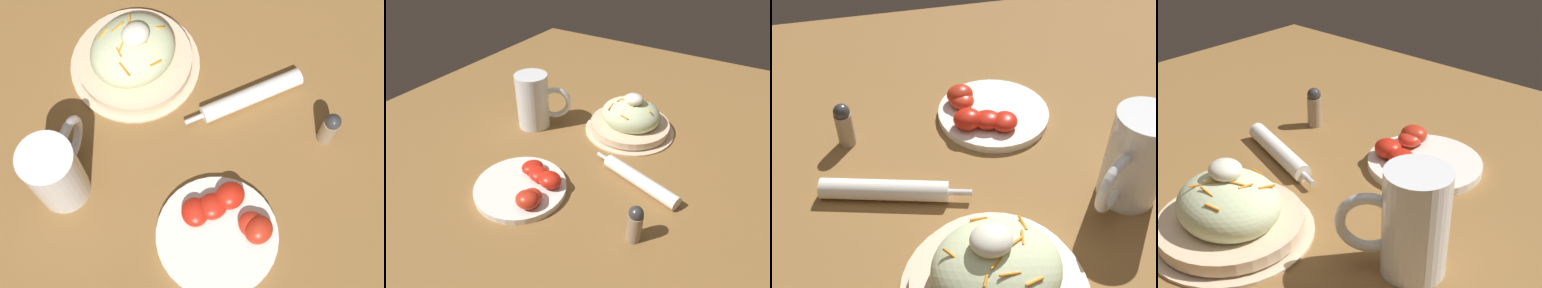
{
  "view_description": "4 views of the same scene",
  "coord_description": "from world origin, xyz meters",
  "views": [
    {
      "loc": [
        0.26,
        0.38,
        0.88
      ],
      "look_at": [
        0.05,
        0.13,
        0.07
      ],
      "focal_mm": 51.84,
      "sensor_mm": 36.0,
      "label": 1
    },
    {
      "loc": [
        -0.28,
        0.64,
        0.5
      ],
      "look_at": [
        0.05,
        0.12,
        0.06
      ],
      "focal_mm": 31.55,
      "sensor_mm": 36.0,
      "label": 2
    },
    {
      "loc": [
        -0.1,
        -0.37,
        0.52
      ],
      "look_at": [
        0.02,
        0.12,
        0.07
      ],
      "focal_mm": 43.62,
      "sensor_mm": 36.0,
      "label": 3
    },
    {
      "loc": [
        0.55,
        -0.43,
        0.48
      ],
      "look_at": [
        0.04,
        0.13,
        0.07
      ],
      "focal_mm": 51.32,
      "sensor_mm": 36.0,
      "label": 4
    }
  ],
  "objects": [
    {
      "name": "beer_mug",
      "position": [
        0.24,
        0.03,
        0.07
      ],
      "size": [
        0.13,
        0.11,
        0.15
      ],
      "color": "white",
      "rests_on": "ground_plane"
    },
    {
      "name": "salad_plate",
      "position": [
        0.01,
        -0.08,
        0.04
      ],
      "size": [
        0.24,
        0.24,
        0.11
      ],
      "color": "beige",
      "rests_on": "ground_plane"
    },
    {
      "name": "napkin_roll",
      "position": [
        -0.1,
        0.11,
        0.02
      ],
      "size": [
        0.22,
        0.08,
        0.03
      ],
      "color": "white",
      "rests_on": "ground_plane"
    },
    {
      "name": "ground_plane",
      "position": [
        0.0,
        0.0,
        0.0
      ],
      "size": [
        1.43,
        1.43,
        0.0
      ],
      "primitive_type": "plane",
      "color": "olive"
    },
    {
      "name": "tomato_plate",
      "position": [
        0.09,
        0.25,
        0.01
      ],
      "size": [
        0.2,
        0.2,
        0.05
      ],
      "color": "white",
      "rests_on": "ground_plane"
    },
    {
      "name": "salt_shaker",
      "position": [
        -0.15,
        0.25,
        0.04
      ],
      "size": [
        0.03,
        0.03,
        0.08
      ],
      "color": "gray",
      "rests_on": "ground_plane"
    }
  ]
}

